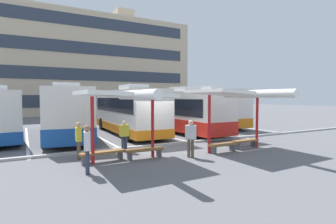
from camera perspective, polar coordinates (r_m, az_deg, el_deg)
name	(u,v)px	position (r m, az deg, el deg)	size (l,w,h in m)	color
ground_plane	(161,146)	(14.77, -1.47, -7.43)	(160.00, 160.00, 0.00)	slate
terminal_building	(67,66)	(48.51, -20.83, 9.18)	(40.09, 12.86, 18.76)	#C6B293
coach_bus_1	(66,112)	(19.84, -21.13, -0.09)	(3.84, 12.04, 3.63)	silver
coach_bus_2	(128,111)	(19.86, -8.64, 0.17)	(2.70, 10.13, 3.60)	silver
coach_bus_3	(175,111)	(21.41, 1.50, 0.15)	(2.64, 11.80, 3.51)	silver
coach_bus_4	(203,107)	(26.07, 7.52, 0.99)	(3.34, 11.41, 3.76)	silver
lane_stripe_1	(27,138)	(19.99, -28.08, -5.02)	(0.16, 14.00, 0.01)	white
lane_stripe_2	(93,134)	(20.48, -15.84, -4.58)	(0.16, 14.00, 0.01)	white
lane_stripe_3	(146,131)	(21.83, -4.66, -4.00)	(0.16, 14.00, 0.01)	white
lane_stripe_4	(191,128)	(23.91, 4.88, -3.39)	(0.16, 14.00, 0.01)	white
lane_stripe_5	(228,125)	(26.53, 12.71, -2.81)	(0.16, 14.00, 0.01)	white
waiting_shelter_0	(126,96)	(11.16, -8.98, 3.40)	(3.68, 4.89, 2.98)	red
bench_0	(103,154)	(11.58, -13.91, -8.73)	(1.91, 0.60, 0.45)	brown
bench_1	(145,151)	(11.90, -5.04, -8.37)	(1.70, 0.47, 0.45)	brown
waiting_shelter_1	(239,95)	(13.75, 14.97, 3.59)	(4.23, 5.04, 3.10)	red
bench_2	(223,146)	(13.42, 11.77, -7.12)	(1.58, 0.49, 0.45)	brown
bench_3	(245,142)	(14.85, 16.33, -6.19)	(1.62, 0.49, 0.45)	brown
platform_kerb	(160,145)	(14.92, -1.78, -7.09)	(44.00, 0.24, 0.12)	#ADADA8
waiting_passenger_0	(79,138)	(12.22, -18.69, -5.36)	(0.24, 0.48, 1.63)	brown
waiting_passenger_1	(87,146)	(9.80, -17.00, -6.91)	(0.31, 0.54, 1.74)	#33384C
waiting_passenger_2	(191,136)	(12.02, 4.91, -5.14)	(0.52, 0.48, 1.69)	brown
waiting_passenger_3	(124,134)	(13.44, -9.40, -4.71)	(0.47, 0.26, 1.55)	#33384C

